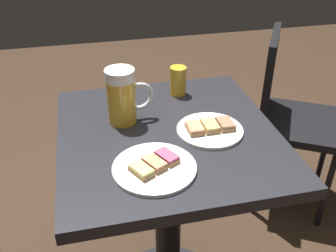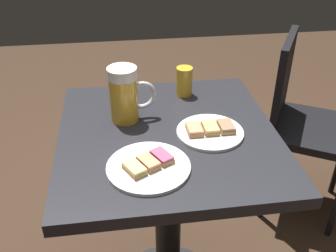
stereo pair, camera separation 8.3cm
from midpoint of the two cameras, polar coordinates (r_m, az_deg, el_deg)
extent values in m
cylinder|color=black|center=(1.40, -1.76, -14.37)|extent=(0.09, 0.09, 0.74)
cube|color=#232328|center=(1.16, -2.06, -1.64)|extent=(0.65, 0.67, 0.04)
cylinder|color=white|center=(1.15, 4.15, -0.68)|extent=(0.20, 0.20, 0.01)
cube|color=#9E7547|center=(1.13, 1.86, -0.52)|extent=(0.04, 0.07, 0.01)
cube|color=#EA8E66|center=(1.12, 1.87, -0.09)|extent=(0.04, 0.06, 0.01)
cube|color=#9E7547|center=(1.14, 4.17, -0.21)|extent=(0.04, 0.07, 0.01)
cube|color=#E5B266|center=(1.13, 4.19, 0.21)|extent=(0.04, 0.06, 0.01)
cube|color=#9E7547|center=(1.15, 6.42, 0.09)|extent=(0.04, 0.07, 0.01)
cube|color=#997051|center=(1.15, 6.45, 0.51)|extent=(0.04, 0.06, 0.01)
cylinder|color=white|center=(1.00, -4.43, -6.29)|extent=(0.22, 0.22, 0.01)
cube|color=#9E7547|center=(1.01, -2.56, -4.84)|extent=(0.06, 0.08, 0.01)
cube|color=#BC4C70|center=(1.01, -2.57, -4.38)|extent=(0.06, 0.07, 0.01)
cube|color=#9E7547|center=(0.99, -4.45, -5.79)|extent=(0.06, 0.08, 0.01)
cube|color=#EA8E66|center=(0.99, -4.48, -5.33)|extent=(0.06, 0.07, 0.01)
cube|color=#9E7547|center=(0.97, -6.43, -6.77)|extent=(0.06, 0.08, 0.01)
cube|color=#EFE07A|center=(0.97, -6.47, -6.31)|extent=(0.06, 0.07, 0.01)
cylinder|color=gold|center=(1.18, -8.92, 3.59)|extent=(0.09, 0.09, 0.14)
cylinder|color=white|center=(1.14, -9.28, 7.44)|extent=(0.09, 0.09, 0.03)
torus|color=silver|center=(1.18, -6.31, 4.35)|extent=(0.09, 0.02, 0.09)
cylinder|color=gold|center=(1.34, -0.29, 6.68)|extent=(0.06, 0.06, 0.10)
cylinder|color=black|center=(1.90, 21.26, -8.89)|extent=(0.03, 0.03, 0.43)
cylinder|color=black|center=(2.16, 21.12, -3.49)|extent=(0.03, 0.03, 0.43)
cylinder|color=black|center=(1.88, 11.60, -7.42)|extent=(0.03, 0.03, 0.43)
cylinder|color=black|center=(2.14, 12.69, -2.16)|extent=(0.03, 0.03, 0.43)
cube|color=black|center=(1.89, 17.78, 0.35)|extent=(0.52, 0.52, 0.04)
cube|color=black|center=(1.79, 13.49, 7.12)|extent=(0.20, 0.31, 0.40)
camera|label=1|loc=(0.04, -92.10, -1.32)|focal=41.15mm
camera|label=2|loc=(0.04, 87.90, 1.32)|focal=41.15mm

